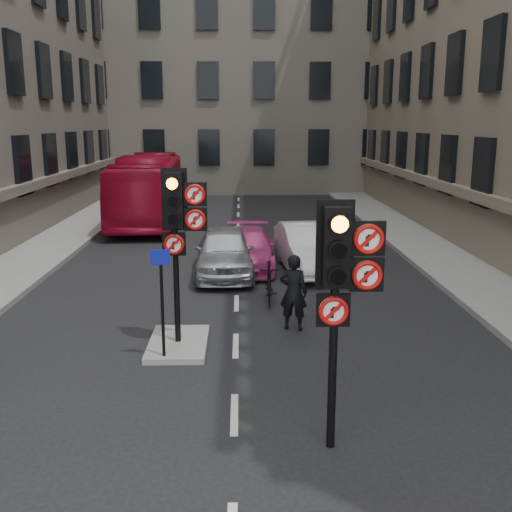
{
  "coord_description": "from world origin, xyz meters",
  "views": [
    {
      "loc": [
        0.12,
        -6.82,
        4.6
      ],
      "look_at": [
        0.35,
        2.03,
        2.6
      ],
      "focal_mm": 42.0,
      "sensor_mm": 36.0,
      "label": 1
    }
  ],
  "objects_px": {
    "car_pink": "(247,249)",
    "motorcycle": "(269,283)",
    "signal_near": "(342,274)",
    "car_silver": "(224,251)",
    "bus_red": "(148,188)",
    "car_white": "(308,248)",
    "signal_far": "(179,219)",
    "motorcyclist": "(293,292)",
    "info_sign": "(162,288)"
  },
  "relations": [
    {
      "from": "car_silver",
      "to": "motorcyclist",
      "type": "distance_m",
      "value": 5.21
    },
    {
      "from": "car_silver",
      "to": "info_sign",
      "type": "distance_m",
      "value": 6.88
    },
    {
      "from": "motorcycle",
      "to": "motorcyclist",
      "type": "relative_size",
      "value": 0.98
    },
    {
      "from": "bus_red",
      "to": "motorcyclist",
      "type": "relative_size",
      "value": 6.34
    },
    {
      "from": "bus_red",
      "to": "signal_near",
      "type": "bearing_deg",
      "value": -77.46
    },
    {
      "from": "signal_near",
      "to": "bus_red",
      "type": "xyz_separation_m",
      "value": [
        -5.67,
        20.21,
        -1.05
      ]
    },
    {
      "from": "car_white",
      "to": "car_pink",
      "type": "distance_m",
      "value": 1.95
    },
    {
      "from": "motorcycle",
      "to": "bus_red",
      "type": "bearing_deg",
      "value": 112.78
    },
    {
      "from": "signal_near",
      "to": "car_silver",
      "type": "bearing_deg",
      "value": 100.62
    },
    {
      "from": "signal_far",
      "to": "info_sign",
      "type": "relative_size",
      "value": 1.68
    },
    {
      "from": "bus_red",
      "to": "car_silver",
      "type": "bearing_deg",
      "value": -72.79
    },
    {
      "from": "signal_near",
      "to": "motorcyclist",
      "type": "xyz_separation_m",
      "value": [
        -0.2,
        5.01,
        -1.72
      ]
    },
    {
      "from": "signal_far",
      "to": "car_silver",
      "type": "height_order",
      "value": "signal_far"
    },
    {
      "from": "signal_far",
      "to": "car_pink",
      "type": "height_order",
      "value": "signal_far"
    },
    {
      "from": "signal_near",
      "to": "signal_far",
      "type": "height_order",
      "value": "signal_far"
    },
    {
      "from": "car_silver",
      "to": "motorcyclist",
      "type": "height_order",
      "value": "motorcyclist"
    },
    {
      "from": "motorcyclist",
      "to": "car_pink",
      "type": "bearing_deg",
      "value": -65.11
    },
    {
      "from": "signal_far",
      "to": "info_sign",
      "type": "xyz_separation_m",
      "value": [
        -0.28,
        -0.81,
        -1.21
      ]
    },
    {
      "from": "signal_far",
      "to": "car_pink",
      "type": "xyz_separation_m",
      "value": [
        1.44,
        6.89,
        -2.09
      ]
    },
    {
      "from": "info_sign",
      "to": "signal_near",
      "type": "bearing_deg",
      "value": -51.58
    },
    {
      "from": "car_silver",
      "to": "bus_red",
      "type": "height_order",
      "value": "bus_red"
    },
    {
      "from": "signal_far",
      "to": "car_pink",
      "type": "relative_size",
      "value": 0.85
    },
    {
      "from": "bus_red",
      "to": "motorcycle",
      "type": "height_order",
      "value": "bus_red"
    },
    {
      "from": "car_white",
      "to": "car_pink",
      "type": "relative_size",
      "value": 1.05
    },
    {
      "from": "signal_far",
      "to": "bus_red",
      "type": "relative_size",
      "value": 0.32
    },
    {
      "from": "bus_red",
      "to": "motorcycle",
      "type": "bearing_deg",
      "value": -72.1
    },
    {
      "from": "motorcycle",
      "to": "motorcyclist",
      "type": "height_order",
      "value": "motorcyclist"
    },
    {
      "from": "signal_near",
      "to": "bus_red",
      "type": "relative_size",
      "value": 0.32
    },
    {
      "from": "car_pink",
      "to": "motorcycle",
      "type": "distance_m",
      "value": 3.79
    },
    {
      "from": "car_silver",
      "to": "car_white",
      "type": "xyz_separation_m",
      "value": [
        2.6,
        0.48,
        -0.0
      ]
    },
    {
      "from": "signal_near",
      "to": "car_white",
      "type": "relative_size",
      "value": 0.81
    },
    {
      "from": "car_silver",
      "to": "motorcycle",
      "type": "bearing_deg",
      "value": -67.97
    },
    {
      "from": "bus_red",
      "to": "info_sign",
      "type": "height_order",
      "value": "bus_red"
    },
    {
      "from": "signal_near",
      "to": "signal_far",
      "type": "relative_size",
      "value": 1.0
    },
    {
      "from": "car_silver",
      "to": "motorcycle",
      "type": "relative_size",
      "value": 2.54
    },
    {
      "from": "signal_near",
      "to": "motorcycle",
      "type": "height_order",
      "value": "signal_near"
    },
    {
      "from": "car_white",
      "to": "info_sign",
      "type": "height_order",
      "value": "info_sign"
    },
    {
      "from": "car_silver",
      "to": "car_white",
      "type": "bearing_deg",
      "value": 9.07
    },
    {
      "from": "car_white",
      "to": "motorcycle",
      "type": "relative_size",
      "value": 2.62
    },
    {
      "from": "car_white",
      "to": "motorcycle",
      "type": "bearing_deg",
      "value": -118.06
    },
    {
      "from": "car_white",
      "to": "info_sign",
      "type": "bearing_deg",
      "value": -121.89
    },
    {
      "from": "car_pink",
      "to": "motorcyclist",
      "type": "relative_size",
      "value": 2.44
    },
    {
      "from": "motorcyclist",
      "to": "signal_far",
      "type": "bearing_deg",
      "value": 38.33
    },
    {
      "from": "car_pink",
      "to": "bus_red",
      "type": "height_order",
      "value": "bus_red"
    },
    {
      "from": "motorcycle",
      "to": "motorcyclist",
      "type": "distance_m",
      "value": 2.2
    },
    {
      "from": "car_pink",
      "to": "motorcycle",
      "type": "xyz_separation_m",
      "value": [
        0.52,
        -3.75,
        -0.1
      ]
    },
    {
      "from": "car_silver",
      "to": "motorcyclist",
      "type": "bearing_deg",
      "value": -72.79
    },
    {
      "from": "car_white",
      "to": "bus_red",
      "type": "bearing_deg",
      "value": 117.89
    },
    {
      "from": "signal_far",
      "to": "motorcyclist",
      "type": "bearing_deg",
      "value": 22.74
    },
    {
      "from": "signal_near",
      "to": "car_silver",
      "type": "xyz_separation_m",
      "value": [
        -1.86,
        9.95,
        -1.85
      ]
    }
  ]
}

